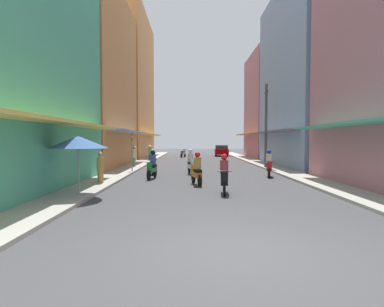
{
  "coord_description": "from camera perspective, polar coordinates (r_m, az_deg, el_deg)",
  "views": [
    {
      "loc": [
        -0.91,
        -5.9,
        2.14
      ],
      "look_at": [
        -0.76,
        15.75,
        1.18
      ],
      "focal_mm": 28.61,
      "sensor_mm": 36.0,
      "label": 1
    }
  ],
  "objects": [
    {
      "name": "pedestrian_far",
      "position": [
        30.96,
        -7.88,
        0.3
      ],
      "size": [
        0.44,
        0.44,
        1.67
      ],
      "color": "#334C8C",
      "rests_on": "ground"
    },
    {
      "name": "motorbike_white",
      "position": [
        18.89,
        -0.17,
        -1.81
      ],
      "size": [
        0.62,
        1.79,
        1.58
      ],
      "color": "black",
      "rests_on": "ground"
    },
    {
      "name": "pedestrian_foreground",
      "position": [
        15.03,
        -16.7,
        -2.72
      ],
      "size": [
        0.34,
        0.34,
        1.58
      ],
      "color": "#BF8C3F",
      "rests_on": "ground"
    },
    {
      "name": "building_right_far",
      "position": [
        37.43,
        15.39,
        8.4
      ],
      "size": [
        7.05,
        8.59,
        12.04
      ],
      "color": "#B7727F",
      "rests_on": "ground"
    },
    {
      "name": "utility_pole",
      "position": [
        23.44,
        13.63,
        5.09
      ],
      "size": [
        0.2,
        1.2,
        6.27
      ],
      "color": "#4C4C4F",
      "rests_on": "ground"
    },
    {
      "name": "motorbike_silver",
      "position": [
        37.38,
        -1.64,
        0.03
      ],
      "size": [
        0.73,
        1.75,
        0.96
      ],
      "color": "black",
      "rests_on": "ground"
    },
    {
      "name": "vendor_umbrella",
      "position": [
        12.07,
        -20.46,
        2.0
      ],
      "size": [
        2.19,
        2.19,
        2.28
      ],
      "color": "#99999E",
      "rests_on": "ground"
    },
    {
      "name": "street_sign_no_entry",
      "position": [
        20.07,
        -11.13,
        1.3
      ],
      "size": [
        0.07,
        0.6,
        2.65
      ],
      "color": "gray",
      "rests_on": "ground"
    },
    {
      "name": "sidewalk_right",
      "position": [
        24.97,
        14.1,
        -2.31
      ],
      "size": [
        1.67,
        52.38,
        0.12
      ],
      "primitive_type": "cube",
      "color": "#ADA89E",
      "rests_on": "ground"
    },
    {
      "name": "sidewalk_left",
      "position": [
        24.58,
        -10.77,
        -2.35
      ],
      "size": [
        1.67,
        52.38,
        0.12
      ],
      "primitive_type": "cube",
      "color": "#ADA89E",
      "rests_on": "ground"
    },
    {
      "name": "building_left_mid",
      "position": [
        26.19,
        -19.24,
        12.69
      ],
      "size": [
        7.05,
        11.71,
        13.64
      ],
      "color": "#D88C4C",
      "rests_on": "ground"
    },
    {
      "name": "building_right_mid",
      "position": [
        27.41,
        21.76,
        13.03
      ],
      "size": [
        7.05,
        12.36,
        14.43
      ],
      "color": "#8CA5CC",
      "rests_on": "ground"
    },
    {
      "name": "motorbike_orange",
      "position": [
        14.49,
        0.85,
        -3.13
      ],
      "size": [
        0.64,
        1.78,
        1.58
      ],
      "color": "black",
      "rests_on": "ground"
    },
    {
      "name": "motorbike_red",
      "position": [
        18.29,
        14.16,
        -2.03
      ],
      "size": [
        0.63,
        1.79,
        1.58
      ],
      "color": "black",
      "rests_on": "ground"
    },
    {
      "name": "pedestrian_crossing",
      "position": [
        23.86,
        -10.83,
        -0.28
      ],
      "size": [
        0.44,
        0.44,
        1.74
      ],
      "color": "#598C59",
      "rests_on": "ground"
    },
    {
      "name": "ground_plane",
      "position": [
        24.2,
        1.76,
        -2.53
      ],
      "size": [
        97.64,
        97.64,
        0.0
      ],
      "primitive_type": "plane",
      "color": "#424244"
    },
    {
      "name": "motorbike_blue",
      "position": [
        19.15,
        -7.31,
        -1.77
      ],
      "size": [
        0.55,
        1.81,
        1.58
      ],
      "color": "black",
      "rests_on": "ground"
    },
    {
      "name": "motorbike_black",
      "position": [
        12.26,
        6.03,
        -4.18
      ],
      "size": [
        0.55,
        1.81,
        1.58
      ],
      "color": "black",
      "rests_on": "ground"
    },
    {
      "name": "motorbike_green",
      "position": [
        16.95,
        -7.45,
        -2.33
      ],
      "size": [
        0.57,
        1.8,
        1.58
      ],
      "color": "black",
      "rests_on": "ground"
    },
    {
      "name": "building_left_far",
      "position": [
        39.51,
        -12.73,
        12.03
      ],
      "size": [
        7.05,
        13.84,
        17.4
      ],
      "color": "#D88C4C",
      "rests_on": "ground"
    },
    {
      "name": "parked_car",
      "position": [
        40.98,
        5.49,
        0.57
      ],
      "size": [
        2.02,
        4.2,
        1.45
      ],
      "color": "#8C0000",
      "rests_on": "ground"
    }
  ]
}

